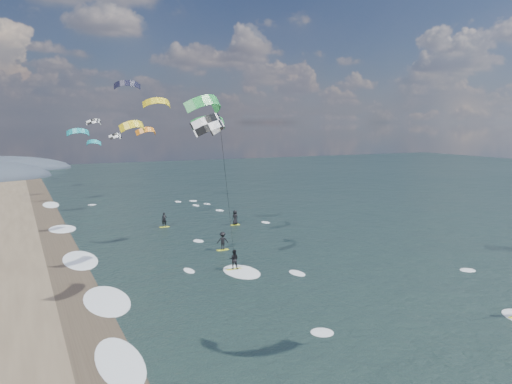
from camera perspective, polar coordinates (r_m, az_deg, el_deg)
name	(u,v)px	position (r m, az deg, el deg)	size (l,w,h in m)	color
ground	(384,366)	(26.03, 14.44, -18.74)	(260.00, 260.00, 0.00)	black
wet_sand_strip	(93,334)	(30.06, -18.11, -15.12)	(3.00, 240.00, 0.00)	#382D23
kitesurfer_near_b	(227,176)	(33.82, -3.36, 1.89)	(6.77, 9.15, 12.85)	yellow
far_kitesurfers	(216,229)	(51.17, -4.58, -4.19)	(8.69, 13.00, 1.71)	yellow
bg_kite_field	(130,118)	(72.51, -14.21, 8.16)	(12.86, 71.19, 10.34)	teal
shoreline_surf	(102,303)	(34.60, -17.21, -11.98)	(2.40, 79.40, 0.11)	white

